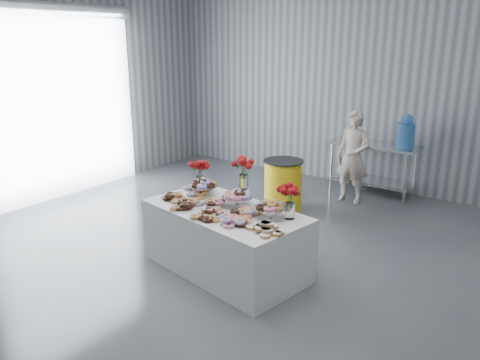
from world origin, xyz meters
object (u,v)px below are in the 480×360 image
object	(u,v)px
display_table	(225,239)
prep_table	(373,160)
person	(353,157)
trash_barrel	(283,185)
water_jug	(405,132)

from	to	relation	value
display_table	prep_table	xyz separation A→B (m)	(0.35, 3.71, 0.24)
person	trash_barrel	distance (m)	1.29
display_table	trash_barrel	distance (m)	2.18
display_table	prep_table	bearing A→B (deg)	84.63
person	trash_barrel	world-z (taller)	person
water_jug	person	xyz separation A→B (m)	(-0.63, -0.58, -0.39)
display_table	water_jug	size ratio (longest dim) A/B	3.43
person	trash_barrel	size ratio (longest dim) A/B	1.89
display_table	water_jug	distance (m)	3.88
water_jug	trash_barrel	size ratio (longest dim) A/B	0.69
water_jug	display_table	bearing A→B (deg)	-102.90
display_table	trash_barrel	bearing A→B (deg)	103.17
display_table	person	world-z (taller)	person
person	water_jug	bearing A→B (deg)	44.11
person	display_table	bearing A→B (deg)	-92.29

